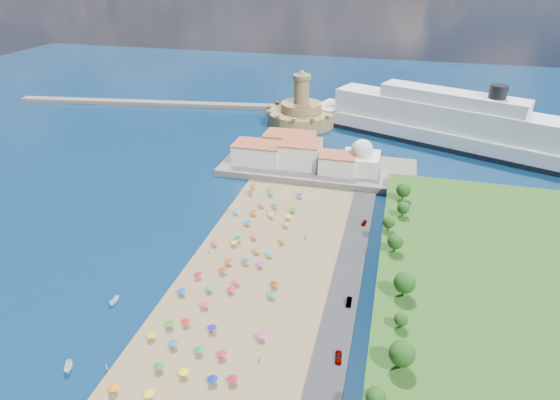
# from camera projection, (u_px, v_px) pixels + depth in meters

# --- Properties ---
(ground) EXTENTS (700.00, 700.00, 0.00)m
(ground) POSITION_uv_depth(u_px,v_px,m) (251.00, 252.00, 160.37)
(ground) COLOR #071938
(ground) RESTS_ON ground
(terrace) EXTENTS (90.00, 36.00, 3.00)m
(terrace) POSITION_uv_depth(u_px,v_px,m) (318.00, 168.00, 220.03)
(terrace) COLOR #59544C
(terrace) RESTS_ON ground
(jetty) EXTENTS (18.00, 70.00, 2.40)m
(jetty) POSITION_uv_depth(u_px,v_px,m) (289.00, 139.00, 255.00)
(jetty) COLOR #59544C
(jetty) RESTS_ON ground
(breakwater) EXTENTS (199.03, 34.77, 2.60)m
(breakwater) POSITION_uv_depth(u_px,v_px,m) (164.00, 104.00, 315.06)
(breakwater) COLOR #59544C
(breakwater) RESTS_ON ground
(waterfront_buildings) EXTENTS (57.00, 29.00, 11.00)m
(waterfront_buildings) POSITION_uv_depth(u_px,v_px,m) (291.00, 152.00, 220.48)
(waterfront_buildings) COLOR silver
(waterfront_buildings) RESTS_ON terrace
(domed_building) EXTENTS (16.00, 16.00, 15.00)m
(domed_building) POSITION_uv_depth(u_px,v_px,m) (361.00, 159.00, 210.43)
(domed_building) COLOR silver
(domed_building) RESTS_ON terrace
(fortress) EXTENTS (40.00, 40.00, 32.40)m
(fortress) POSITION_uv_depth(u_px,v_px,m) (301.00, 113.00, 278.15)
(fortress) COLOR #A28B51
(fortress) RESTS_ON ground
(cruise_ship) EXTENTS (156.65, 80.69, 34.80)m
(cruise_ship) POSITION_uv_depth(u_px,v_px,m) (448.00, 126.00, 246.85)
(cruise_ship) COLOR black
(cruise_ship) RESTS_ON ground
(beach_parasols) EXTENTS (31.37, 113.89, 2.20)m
(beach_parasols) POSITION_uv_depth(u_px,v_px,m) (236.00, 264.00, 150.53)
(beach_parasols) COLOR gray
(beach_parasols) RESTS_ON beach
(beachgoers) EXTENTS (36.54, 99.19, 1.86)m
(beachgoers) POSITION_uv_depth(u_px,v_px,m) (251.00, 235.00, 167.72)
(beachgoers) COLOR tan
(beachgoers) RESTS_ON beach
(moored_boats) EXTENTS (5.39, 29.39, 1.75)m
(moored_boats) POSITION_uv_depth(u_px,v_px,m) (92.00, 334.00, 124.73)
(moored_boats) COLOR white
(moored_boats) RESTS_ON ground
(parked_cars) EXTENTS (2.13, 72.52, 1.42)m
(parked_cars) POSITION_uv_depth(u_px,v_px,m) (351.00, 292.00, 139.40)
(parked_cars) COLOR gray
(parked_cars) RESTS_ON promenade
(hillside_trees) EXTENTS (10.98, 102.61, 7.78)m
(hillside_trees) POSITION_uv_depth(u_px,v_px,m) (400.00, 263.00, 137.56)
(hillside_trees) COLOR #382314
(hillside_trees) RESTS_ON hillside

